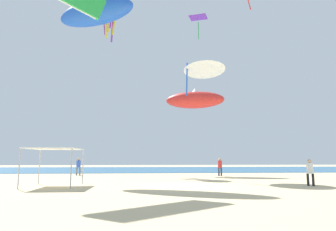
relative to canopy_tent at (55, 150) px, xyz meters
The scene contains 11 objects.
ground 8.68m from the canopy_tent, ahead, with size 110.00×110.00×0.10m, color #D1BA8C.
ocean_strip 28.04m from the canopy_tent, 72.63° to the left, with size 110.00×23.03×0.03m, color #28608C.
canopy_tent is the anchor object (origin of this frame).
person_near_tent 11.72m from the canopy_tent, 94.90° to the left, with size 0.45×0.41×1.73m.
person_leftmost 16.11m from the canopy_tent, ahead, with size 0.40×0.40×1.66m.
person_central 16.12m from the canopy_tent, 36.36° to the left, with size 0.43×0.41×1.73m.
kite_inflatable_blue 14.47m from the canopy_tent, 81.83° to the left, with size 8.17×5.88×3.01m.
kite_diamond_purple 28.38m from the canopy_tent, 54.90° to the left, with size 2.90×2.89×3.24m.
kite_octopus_yellow 28.13m from the canopy_tent, 88.44° to the left, with size 2.89×2.89×5.18m.
kite_delta_white 14.54m from the canopy_tent, 29.07° to the left, with size 3.72×3.78×3.23m.
kite_inflatable_red 17.76m from the canopy_tent, 48.59° to the left, with size 6.72×3.58×2.46m.
Camera 1 is at (-2.71, -18.70, 1.74)m, focal length 31.90 mm.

